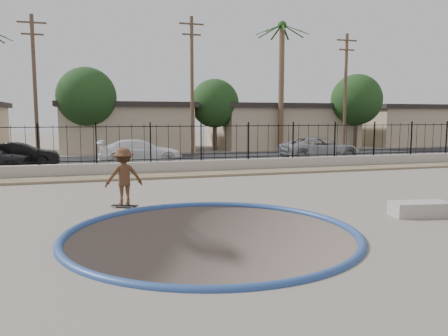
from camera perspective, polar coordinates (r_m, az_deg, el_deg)
The scene contains 23 objects.
ground at distance 23.23m, azimuth -9.98°, elevation -2.96°, with size 120.00×120.00×2.20m, color slate.
bowl_pit at distance 10.47m, azimuth -1.60°, elevation -8.61°, with size 6.84×6.84×1.80m, color #4F453D, non-canonical shape.
coping_ring at distance 10.47m, azimuth -1.60°, elevation -8.61°, with size 7.04×7.04×0.20m, color navy.
rock_strip at distance 20.31m, azimuth -9.12°, elevation -1.04°, with size 42.00×1.60×0.11m, color #907C5E.
retaining_wall at distance 21.36m, azimuth -9.52°, elevation -0.00°, with size 42.00×0.45×0.60m, color gray.
fence at distance 21.25m, azimuth -9.58°, elevation 3.21°, with size 40.00×0.04×1.80m.
street at distance 28.01m, azimuth -11.23°, elevation 0.96°, with size 90.00×8.00×0.04m, color black.
house_center at distance 37.35m, azimuth -12.71°, elevation 5.35°, with size 10.60×8.60×3.90m.
house_east at distance 40.80m, azimuth 7.40°, elevation 5.55°, with size 12.60×8.60×3.90m.
house_east_far at distance 48.23m, azimuth 22.84°, elevation 5.26°, with size 11.60×8.60×3.90m.
palm_right at distance 36.16m, azimuth 7.54°, elevation 13.91°, with size 2.30×2.30×10.30m.
utility_pole_left at distance 30.01m, azimuth -23.48°, elevation 9.87°, with size 1.70×0.24×9.00m.
utility_pole_mid at distance 30.56m, azimuth -4.20°, elevation 10.81°, with size 1.70×0.24×9.50m.
utility_pole_right at distance 35.15m, azimuth 15.56°, elevation 9.64°, with size 1.70×0.24×9.00m.
street_tree_left at distance 33.79m, azimuth -17.52°, elevation 8.83°, with size 4.32×4.32×6.36m.
street_tree_mid at distance 36.08m, azimuth -1.22°, elevation 8.42°, with size 3.96×3.96×5.83m.
street_tree_right at distance 39.27m, azimuth 16.93°, elevation 8.51°, with size 4.32×4.32×6.36m.
skater at distance 13.61m, azimuth -12.94°, elevation -1.48°, with size 1.12×0.64×1.74m, color brown.
skateboard at distance 13.75m, azimuth -12.85°, elevation -4.82°, with size 0.82×0.51×0.07m.
concrete_ledge at distance 13.43m, azimuth 24.24°, elevation -4.90°, with size 1.60×0.70×0.40m, color #A9A196.
car_b at distance 26.13m, azimuth -25.17°, elevation 1.56°, with size 1.42×4.08×1.34m, color black.
car_c at distance 25.97m, azimuth -10.84°, elevation 2.13°, with size 1.97×4.85×1.41m, color white.
car_d at distance 28.60m, azimuth 12.42°, elevation 2.53°, with size 2.38×5.16×1.43m, color #9899A1.
Camera 1 is at (-2.62, -10.75, 2.77)m, focal length 35.00 mm.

